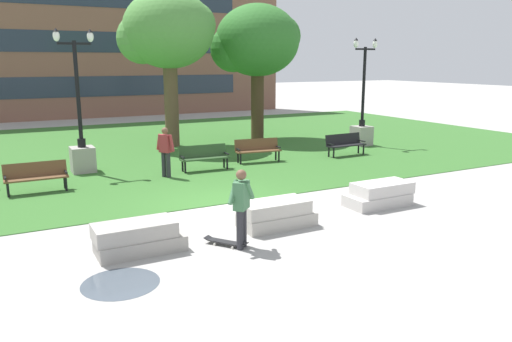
{
  "coord_description": "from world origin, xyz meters",
  "views": [
    {
      "loc": [
        -5.35,
        -12.22,
        3.9
      ],
      "look_at": [
        0.39,
        -1.4,
        1.2
      ],
      "focal_mm": 35.0,
      "sensor_mm": 36.0,
      "label": 1
    }
  ],
  "objects_px": {
    "concrete_block_left": "(276,214)",
    "park_bench_far_right": "(36,175)",
    "concrete_block_right": "(380,194)",
    "skateboard": "(226,242)",
    "concrete_block_center": "(138,238)",
    "person_skateboarder": "(241,204)",
    "person_bystander_near_lawn": "(165,149)",
    "park_bench_near_left": "(258,149)",
    "lamp_post_left": "(82,144)",
    "park_bench_far_left": "(345,143)",
    "park_bench_near_right": "(204,156)",
    "lamp_post_center": "(362,124)"
  },
  "relations": [
    {
      "from": "concrete_block_center",
      "to": "park_bench_far_left",
      "type": "bearing_deg",
      "value": 32.34
    },
    {
      "from": "concrete_block_right",
      "to": "skateboard",
      "type": "xyz_separation_m",
      "value": [
        -5.05,
        -0.84,
        -0.22
      ]
    },
    {
      "from": "concrete_block_left",
      "to": "park_bench_far_right",
      "type": "distance_m",
      "value": 7.8
    },
    {
      "from": "concrete_block_right",
      "to": "skateboard",
      "type": "bearing_deg",
      "value": -170.54
    },
    {
      "from": "skateboard",
      "to": "park_bench_far_left",
      "type": "xyz_separation_m",
      "value": [
        8.82,
        7.24,
        0.45
      ]
    },
    {
      "from": "concrete_block_left",
      "to": "concrete_block_right",
      "type": "distance_m",
      "value": 3.46
    },
    {
      "from": "concrete_block_left",
      "to": "person_bystander_near_lawn",
      "type": "height_order",
      "value": "person_bystander_near_lawn"
    },
    {
      "from": "skateboard",
      "to": "lamp_post_center",
      "type": "xyz_separation_m",
      "value": [
        11.14,
        8.98,
        0.94
      ]
    },
    {
      "from": "concrete_block_center",
      "to": "park_bench_near_left",
      "type": "relative_size",
      "value": 0.99
    },
    {
      "from": "person_bystander_near_lawn",
      "to": "concrete_block_center",
      "type": "bearing_deg",
      "value": -112.84
    },
    {
      "from": "skateboard",
      "to": "park_bench_far_right",
      "type": "height_order",
      "value": "park_bench_far_right"
    },
    {
      "from": "person_skateboarder",
      "to": "lamp_post_center",
      "type": "distance_m",
      "value": 14.29
    },
    {
      "from": "concrete_block_left",
      "to": "park_bench_far_right",
      "type": "bearing_deg",
      "value": 127.95
    },
    {
      "from": "park_bench_far_left",
      "to": "lamp_post_left",
      "type": "height_order",
      "value": "lamp_post_left"
    },
    {
      "from": "concrete_block_right",
      "to": "person_skateboarder",
      "type": "xyz_separation_m",
      "value": [
        -4.8,
        -1.11,
        0.66
      ]
    },
    {
      "from": "person_skateboarder",
      "to": "park_bench_far_right",
      "type": "bearing_deg",
      "value": 116.16
    },
    {
      "from": "park_bench_near_right",
      "to": "park_bench_far_left",
      "type": "bearing_deg",
      "value": -0.78
    },
    {
      "from": "concrete_block_right",
      "to": "lamp_post_center",
      "type": "distance_m",
      "value": 10.19
    },
    {
      "from": "concrete_block_center",
      "to": "concrete_block_left",
      "type": "distance_m",
      "value": 3.36
    },
    {
      "from": "person_skateboarder",
      "to": "skateboard",
      "type": "height_order",
      "value": "person_skateboarder"
    },
    {
      "from": "lamp_post_center",
      "to": "person_bystander_near_lawn",
      "type": "bearing_deg",
      "value": -168.32
    },
    {
      "from": "park_bench_near_left",
      "to": "lamp_post_left",
      "type": "distance_m",
      "value": 6.55
    },
    {
      "from": "concrete_block_left",
      "to": "person_bystander_near_lawn",
      "type": "distance_m",
      "value": 6.33
    },
    {
      "from": "concrete_block_center",
      "to": "person_bystander_near_lawn",
      "type": "height_order",
      "value": "person_bystander_near_lawn"
    },
    {
      "from": "person_skateboarder",
      "to": "person_bystander_near_lawn",
      "type": "xyz_separation_m",
      "value": [
        0.65,
        7.13,
        0.01
      ]
    },
    {
      "from": "lamp_post_center",
      "to": "person_bystander_near_lawn",
      "type": "distance_m",
      "value": 10.46
    },
    {
      "from": "concrete_block_right",
      "to": "park_bench_far_right",
      "type": "bearing_deg",
      "value": 144.34
    },
    {
      "from": "concrete_block_left",
      "to": "concrete_block_right",
      "type": "height_order",
      "value": "same"
    },
    {
      "from": "park_bench_near_left",
      "to": "person_bystander_near_lawn",
      "type": "bearing_deg",
      "value": -167.61
    },
    {
      "from": "park_bench_far_left",
      "to": "person_bystander_near_lawn",
      "type": "xyz_separation_m",
      "value": [
        -7.92,
        -0.38,
        0.44
      ]
    },
    {
      "from": "person_bystander_near_lawn",
      "to": "park_bench_far_right",
      "type": "bearing_deg",
      "value": -178.47
    },
    {
      "from": "person_skateboarder",
      "to": "park_bench_far_right",
      "type": "relative_size",
      "value": 0.95
    },
    {
      "from": "concrete_block_right",
      "to": "park_bench_far_right",
      "type": "distance_m",
      "value": 10.15
    },
    {
      "from": "park_bench_near_right",
      "to": "park_bench_far_left",
      "type": "relative_size",
      "value": 1.0
    },
    {
      "from": "person_skateboarder",
      "to": "park_bench_far_left",
      "type": "height_order",
      "value": "person_skateboarder"
    },
    {
      "from": "park_bench_near_right",
      "to": "person_bystander_near_lawn",
      "type": "xyz_separation_m",
      "value": [
        -1.58,
        -0.46,
        0.44
      ]
    },
    {
      "from": "park_bench_near_right",
      "to": "concrete_block_right",
      "type": "bearing_deg",
      "value": -68.4
    },
    {
      "from": "lamp_post_center",
      "to": "park_bench_near_right",
      "type": "bearing_deg",
      "value": -169.18
    },
    {
      "from": "concrete_block_left",
      "to": "person_bystander_near_lawn",
      "type": "xyz_separation_m",
      "value": [
        -0.7,
        6.26,
        0.68
      ]
    },
    {
      "from": "concrete_block_left",
      "to": "concrete_block_right",
      "type": "relative_size",
      "value": 0.96
    },
    {
      "from": "park_bench_near_left",
      "to": "park_bench_far_right",
      "type": "xyz_separation_m",
      "value": [
        -8.12,
        -0.99,
        0.0
      ]
    },
    {
      "from": "concrete_block_right",
      "to": "concrete_block_center",
      "type": "bearing_deg",
      "value": -177.49
    },
    {
      "from": "concrete_block_left",
      "to": "park_bench_far_right",
      "type": "relative_size",
      "value": 1.0
    },
    {
      "from": "skateboard",
      "to": "lamp_post_left",
      "type": "relative_size",
      "value": 0.19
    },
    {
      "from": "concrete_block_right",
      "to": "park_bench_far_left",
      "type": "height_order",
      "value": "park_bench_far_left"
    },
    {
      "from": "person_skateboarder",
      "to": "lamp_post_left",
      "type": "xyz_separation_m",
      "value": [
        -1.73,
        9.32,
        0.06
      ]
    },
    {
      "from": "person_skateboarder",
      "to": "lamp_post_center",
      "type": "bearing_deg",
      "value": 40.35
    },
    {
      "from": "person_skateboarder",
      "to": "park_bench_near_left",
      "type": "relative_size",
      "value": 0.92
    },
    {
      "from": "concrete_block_center",
      "to": "skateboard",
      "type": "bearing_deg",
      "value": -17.05
    },
    {
      "from": "park_bench_far_right",
      "to": "person_bystander_near_lawn",
      "type": "bearing_deg",
      "value": 1.53
    }
  ]
}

